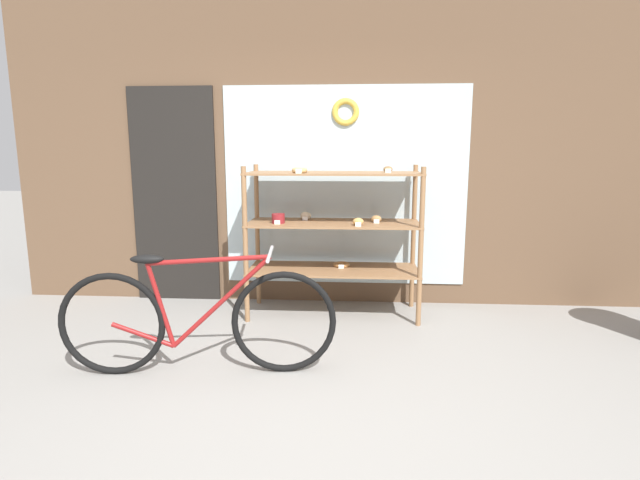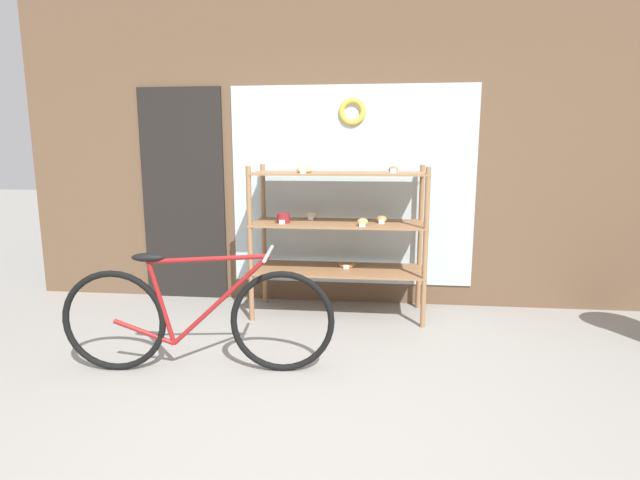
% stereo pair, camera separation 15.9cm
% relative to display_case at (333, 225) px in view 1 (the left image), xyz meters
% --- Properties ---
extents(ground_plane, '(30.00, 30.00, 0.00)m').
position_rel_display_case_xyz_m(ground_plane, '(-0.10, -1.90, -0.83)').
color(ground_plane, gray).
extents(storefront_facade, '(6.16, 0.13, 3.68)m').
position_rel_display_case_xyz_m(storefront_facade, '(-0.13, 0.43, 0.96)').
color(storefront_facade, brown).
rests_on(storefront_facade, ground_plane).
extents(display_case, '(1.54, 0.58, 1.37)m').
position_rel_display_case_xyz_m(display_case, '(0.00, 0.00, 0.00)').
color(display_case, '#8E6642').
rests_on(display_case, ground_plane).
extents(bicycle, '(1.85, 0.46, 0.84)m').
position_rel_display_case_xyz_m(bicycle, '(-0.85, -1.31, -0.45)').
color(bicycle, black).
rests_on(bicycle, ground_plane).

